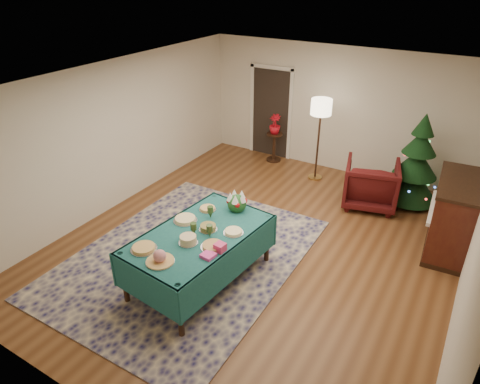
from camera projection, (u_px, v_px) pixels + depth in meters
The scene contains 24 objects.
room_shell at pixel (260, 171), 6.50m from camera, with size 7.00×7.00×7.00m.
doorway at pixel (271, 111), 9.98m from camera, with size 1.08×0.04×2.16m.
rug at pixel (188, 257), 6.82m from camera, with size 3.20×4.20×0.02m, color #131244.
buffet_table at pixel (199, 243), 6.03m from camera, with size 1.45×2.24×0.83m.
platter_0 at pixel (144, 248), 5.61m from camera, with size 0.35×0.35×0.05m.
platter_1 at pixel (160, 258), 5.35m from camera, with size 0.37×0.37×0.18m.
platter_2 at pixel (188, 240), 5.72m from camera, with size 0.26×0.26×0.11m.
platter_3 at pixel (213, 246), 5.65m from camera, with size 0.33×0.33×0.05m.
platter_4 at pixel (185, 219), 6.22m from camera, with size 0.35×0.35×0.06m.
platter_5 at pixel (208, 228), 6.01m from camera, with size 0.26×0.26×0.08m.
platter_6 at pixel (233, 232), 5.95m from camera, with size 0.28×0.28×0.05m.
platter_7 at pixel (208, 209), 6.51m from camera, with size 0.26×0.26×0.05m.
goblet_0 at pixel (210, 212), 6.27m from camera, with size 0.09×0.09×0.19m.
goblet_1 at pixel (210, 231), 5.83m from camera, with size 0.09×0.09×0.19m.
goblet_2 at pixel (194, 229), 5.87m from camera, with size 0.09×0.09×0.19m.
napkin_stack at pixel (208, 255), 5.47m from camera, with size 0.17×0.17×0.04m, color #EA419D.
gift_box at pixel (220, 247), 5.57m from camera, with size 0.13×0.13×0.11m, color #DC3D76.
centerpiece at pixel (237, 202), 6.45m from camera, with size 0.30×0.30×0.34m.
armchair at pixel (371, 182), 8.08m from camera, with size 0.96×0.90×0.99m, color #430E0E.
floor_lamp at pixel (321, 112), 8.64m from camera, with size 0.42×0.42×1.75m.
side_table at pixel (274, 147), 10.01m from camera, with size 0.38×0.38×0.67m.
potted_plant at pixel (275, 128), 9.79m from camera, with size 0.25×0.45×0.25m, color #B40C19.
christmas_tree at pixel (416, 164), 8.02m from camera, with size 1.25×1.25×1.80m.
piano at pixel (452, 217), 6.77m from camera, with size 0.76×1.46×1.23m.
Camera 1 is at (2.75, -5.20, 4.16)m, focal length 32.00 mm.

